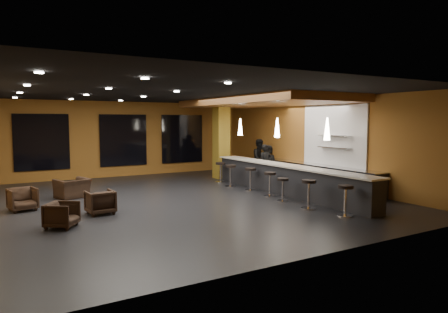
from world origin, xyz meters
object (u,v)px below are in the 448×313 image
staff_c (268,163)px  bar_stool_3 (270,181)px  armchair_b (100,202)px  bar_stool_1 (309,190)px  staff_b (260,159)px  armchair_a (62,215)px  pendant_2 (240,127)px  armchair_c (23,199)px  column (221,140)px  bar_stool_2 (283,186)px  bar_stool_0 (345,196)px  bar_stool_5 (230,173)px  bar_stool_6 (221,170)px  pendant_0 (327,129)px  pendant_1 (277,128)px  bar_counter (285,180)px  armchair_d (72,188)px  staff_a (266,163)px  bar_stool_4 (250,176)px

staff_c → bar_stool_3: bearing=-106.7°
armchair_b → bar_stool_1: size_ratio=0.85×
staff_b → bar_stool_3: size_ratio=2.11×
armchair_a → armchair_b: armchair_b is taller
pendant_2 → armchair_c: bearing=-171.2°
column → bar_stool_2: bearing=-99.2°
bar_stool_0 → bar_stool_5: (-0.19, 5.77, 0.01)m
armchair_b → staff_b: bearing=-160.6°
bar_stool_1 → bar_stool_6: bearing=87.2°
bar_stool_2 → pendant_0: bearing=-48.0°
column → pendant_1: size_ratio=5.00×
bar_stool_2 → bar_stool_0: bearing=-85.3°
bar_counter → pendant_1: bearing=90.0°
column → bar_stool_5: column is taller
staff_b → armchair_d: 8.24m
pendant_2 → bar_counter: bearing=-90.0°
armchair_c → bar_stool_3: bearing=-25.0°
column → bar_stool_1: column is taller
staff_a → bar_stool_4: staff_a is taller
pendant_1 → armchair_c: (-8.27, 1.21, -2.02)m
staff_a → pendant_2: bearing=156.7°
armchair_a → bar_stool_2: 6.66m
bar_stool_3 → bar_stool_0: bearing=-89.3°
pendant_0 → staff_a: 4.88m
column → bar_stool_3: bearing=-99.0°
bar_counter → bar_stool_3: bar_counter is taller
pendant_1 → armchair_b: pendant_1 is taller
staff_c → bar_stool_6: staff_c is taller
bar_stool_0 → pendant_1: bearing=80.0°
bar_stool_3 → pendant_0: bearing=-68.8°
staff_a → staff_b: bearing=68.0°
bar_stool_5 → bar_stool_6: (0.23, 1.19, -0.01)m
pendant_1 → armchair_b: (-6.42, -0.32, -2.02)m
armchair_b → armchair_c: 2.41m
pendant_1 → staff_a: bearing=64.4°
armchair_a → bar_stool_5: (6.67, 3.13, 0.25)m
armchair_d → armchair_c: bearing=21.3°
bar_stool_4 → column: bearing=78.7°
pendant_2 → armchair_d: (-6.68, 0.05, -2.03)m
bar_counter → pendant_0: size_ratio=11.43×
bar_stool_4 → bar_stool_5: size_ratio=0.98×
staff_a → bar_stool_5: (-1.85, -0.21, -0.25)m
bar_counter → bar_stool_6: 3.56m
armchair_d → bar_stool_2: bearing=126.1°
bar_stool_5 → pendant_1: bearing=-63.9°
armchair_a → bar_stool_4: bearing=-39.0°
staff_b → bar_stool_6: bearing=-176.9°
bar_stool_0 → armchair_b: bearing=147.5°
column → bar_stool_5: bearing=-111.1°
pendant_1 → bar_stool_5: 2.70m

